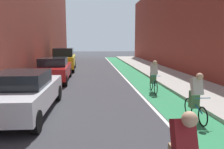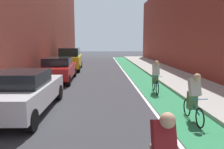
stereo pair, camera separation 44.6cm
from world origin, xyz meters
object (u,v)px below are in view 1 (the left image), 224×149
at_px(cyclist_mid, 196,95).
at_px(cyclist_trailing, 154,75).
at_px(parked_sedan_white, 24,92).
at_px(parked_suv_yellow_cab, 64,59).
at_px(parked_sedan_red, 54,69).

bearing_deg(cyclist_mid, cyclist_trailing, 93.00).
distance_m(cyclist_mid, cyclist_trailing, 4.10).
height_order(parked_sedan_white, parked_suv_yellow_cab, parked_suv_yellow_cab).
height_order(parked_sedan_red, cyclist_trailing, cyclist_trailing).
bearing_deg(cyclist_mid, parked_suv_yellow_cab, 113.05).
xyz_separation_m(parked_sedan_white, parked_suv_yellow_cab, (0.00, 12.18, 0.23)).
distance_m(parked_sedan_white, parked_sedan_red, 6.53).
height_order(parked_sedan_red, parked_suv_yellow_cab, parked_suv_yellow_cab).
xyz_separation_m(parked_suv_yellow_cab, cyclist_mid, (5.66, -13.31, -0.18)).
bearing_deg(parked_sedan_white, parked_sedan_red, 89.98).
xyz_separation_m(parked_sedan_red, cyclist_trailing, (5.45, -3.57, 0.06)).
bearing_deg(parked_sedan_white, cyclist_mid, -11.30).
distance_m(parked_suv_yellow_cab, cyclist_mid, 14.46).
xyz_separation_m(parked_sedan_red, cyclist_mid, (5.66, -7.67, 0.05)).
height_order(parked_sedan_white, parked_sedan_red, same).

